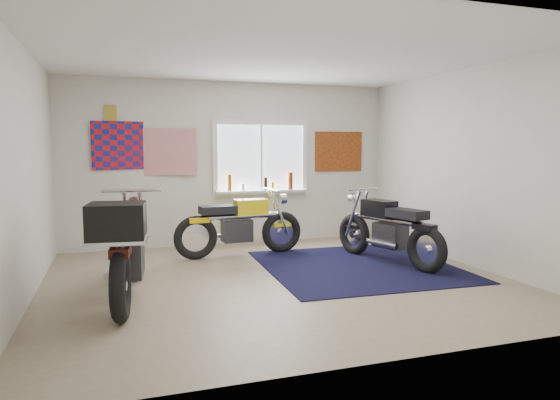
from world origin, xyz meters
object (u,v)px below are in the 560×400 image
object	(u,v)px
yellow_triumph	(239,227)
black_chrome_bike	(388,231)
navy_rug	(358,266)
maroon_tourer	(126,247)

from	to	relation	value
yellow_triumph	black_chrome_bike	xyz separation A→B (m)	(1.87, -1.11, 0.01)
navy_rug	black_chrome_bike	world-z (taller)	black_chrome_bike
yellow_triumph	maroon_tourer	distance (m)	2.50
navy_rug	yellow_triumph	world-z (taller)	yellow_triumph
navy_rug	yellow_triumph	bearing A→B (deg)	139.24
yellow_triumph	navy_rug	bearing A→B (deg)	-44.89
navy_rug	yellow_triumph	distance (m)	1.86
yellow_triumph	maroon_tourer	size ratio (longest dim) A/B	0.89
black_chrome_bike	maroon_tourer	distance (m)	3.61
black_chrome_bike	maroon_tourer	world-z (taller)	maroon_tourer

